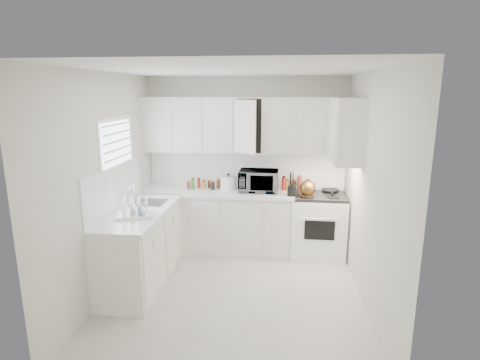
# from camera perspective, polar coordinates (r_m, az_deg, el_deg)

# --- Properties ---
(floor) EXTENTS (3.20, 3.20, 0.00)m
(floor) POSITION_cam_1_polar(r_m,az_deg,el_deg) (4.83, -0.92, -16.54)
(floor) COLOR beige
(floor) RESTS_ON ground
(ceiling) EXTENTS (3.20, 3.20, 0.00)m
(ceiling) POSITION_cam_1_polar(r_m,az_deg,el_deg) (4.21, -1.05, 16.00)
(ceiling) COLOR white
(ceiling) RESTS_ON ground
(wall_back) EXTENTS (3.00, 0.00, 3.00)m
(wall_back) POSITION_cam_1_polar(r_m,az_deg,el_deg) (5.89, 0.93, 2.42)
(wall_back) COLOR beige
(wall_back) RESTS_ON ground
(wall_front) EXTENTS (3.00, 0.00, 3.00)m
(wall_front) POSITION_cam_1_polar(r_m,az_deg,el_deg) (2.83, -5.02, -9.39)
(wall_front) COLOR beige
(wall_front) RESTS_ON ground
(wall_left) EXTENTS (0.00, 3.20, 3.20)m
(wall_left) POSITION_cam_1_polar(r_m,az_deg,el_deg) (4.76, -19.22, -0.86)
(wall_left) COLOR beige
(wall_left) RESTS_ON ground
(wall_right) EXTENTS (0.00, 3.20, 3.20)m
(wall_right) POSITION_cam_1_polar(r_m,az_deg,el_deg) (4.42, 18.72, -1.85)
(wall_right) COLOR beige
(wall_right) RESTS_ON ground
(window_blinds) EXTENTS (0.06, 0.96, 1.06)m
(window_blinds) POSITION_cam_1_polar(r_m,az_deg,el_deg) (5.01, -17.54, 2.86)
(window_blinds) COLOR white
(window_blinds) RESTS_ON wall_left
(lower_cabinets_back) EXTENTS (2.22, 0.60, 0.90)m
(lower_cabinets_back) POSITION_cam_1_polar(r_m,az_deg,el_deg) (5.87, -3.18, -6.23)
(lower_cabinets_back) COLOR beige
(lower_cabinets_back) RESTS_ON floor
(lower_cabinets_left) EXTENTS (0.60, 1.60, 0.90)m
(lower_cabinets_left) POSITION_cam_1_polar(r_m,az_deg,el_deg) (5.08, -14.43, -9.78)
(lower_cabinets_left) COLOR beige
(lower_cabinets_left) RESTS_ON floor
(countertop_back) EXTENTS (2.24, 0.64, 0.05)m
(countertop_back) POSITION_cam_1_polar(r_m,az_deg,el_deg) (5.72, -3.26, -1.77)
(countertop_back) COLOR silver
(countertop_back) RESTS_ON lower_cabinets_back
(countertop_left) EXTENTS (0.64, 1.62, 0.05)m
(countertop_left) POSITION_cam_1_polar(r_m,az_deg,el_deg) (4.91, -14.63, -4.67)
(countertop_left) COLOR silver
(countertop_left) RESTS_ON lower_cabinets_left
(backsplash_back) EXTENTS (2.98, 0.02, 0.55)m
(backsplash_back) POSITION_cam_1_polar(r_m,az_deg,el_deg) (5.90, 0.92, 1.68)
(backsplash_back) COLOR silver
(backsplash_back) RESTS_ON wall_back
(backsplash_left) EXTENTS (0.02, 1.60, 0.55)m
(backsplash_left) POSITION_cam_1_polar(r_m,az_deg,el_deg) (4.95, -18.08, -1.16)
(backsplash_left) COLOR silver
(backsplash_left) RESTS_ON wall_left
(upper_cabinets_back) EXTENTS (3.00, 0.33, 0.80)m
(upper_cabinets_back) POSITION_cam_1_polar(r_m,az_deg,el_deg) (5.70, 0.79, 4.10)
(upper_cabinets_back) COLOR beige
(upper_cabinets_back) RESTS_ON wall_back
(upper_cabinets_right) EXTENTS (0.33, 0.90, 0.80)m
(upper_cabinets_right) POSITION_cam_1_polar(r_m,az_deg,el_deg) (5.13, 15.15, 2.66)
(upper_cabinets_right) COLOR beige
(upper_cabinets_right) RESTS_ON wall_right
(sink) EXTENTS (0.42, 0.38, 0.30)m
(sink) POSITION_cam_1_polar(r_m,az_deg,el_deg) (5.19, -13.37, -1.99)
(sink) COLOR gray
(sink) RESTS_ON countertop_left
(stove) EXTENTS (0.78, 0.64, 1.19)m
(stove) POSITION_cam_1_polar(r_m,az_deg,el_deg) (5.77, 11.48, -5.30)
(stove) COLOR white
(stove) RESTS_ON floor
(tea_kettle) EXTENTS (0.36, 0.34, 0.26)m
(tea_kettle) POSITION_cam_1_polar(r_m,az_deg,el_deg) (5.47, 9.97, -1.04)
(tea_kettle) COLOR brown
(tea_kettle) RESTS_ON stove
(frying_pan) EXTENTS (0.25, 0.43, 0.04)m
(frying_pan) POSITION_cam_1_polar(r_m,az_deg,el_deg) (5.85, 13.25, -1.39)
(frying_pan) COLOR black
(frying_pan) RESTS_ON stove
(microwave) EXTENTS (0.57, 0.33, 0.38)m
(microwave) POSITION_cam_1_polar(r_m,az_deg,el_deg) (5.62, 2.77, 0.23)
(microwave) COLOR gray
(microwave) RESTS_ON countertop_back
(rice_cooker) EXTENTS (0.25, 0.25, 0.25)m
(rice_cooker) POSITION_cam_1_polar(r_m,az_deg,el_deg) (5.72, -1.71, -0.22)
(rice_cooker) COLOR white
(rice_cooker) RESTS_ON countertop_back
(paper_towel) EXTENTS (0.12, 0.12, 0.27)m
(paper_towel) POSITION_cam_1_polar(r_m,az_deg,el_deg) (5.86, 0.84, 0.21)
(paper_towel) COLOR white
(paper_towel) RESTS_ON countertop_back
(utensil_crock) EXTENTS (0.14, 0.14, 0.36)m
(utensil_crock) POSITION_cam_1_polar(r_m,az_deg,el_deg) (5.40, 7.63, -0.50)
(utensil_crock) COLOR black
(utensil_crock) RESTS_ON countertop_back
(dish_rack) EXTENTS (0.49, 0.42, 0.23)m
(dish_rack) POSITION_cam_1_polar(r_m,az_deg,el_deg) (4.66, -15.38, -3.85)
(dish_rack) COLOR white
(dish_rack) RESTS_ON countertop_left
(spice_left_0) EXTENTS (0.06, 0.06, 0.13)m
(spice_left_0) POSITION_cam_1_polar(r_m,az_deg,el_deg) (5.91, -7.47, -0.47)
(spice_left_0) COLOR brown
(spice_left_0) RESTS_ON countertop_back
(spice_left_1) EXTENTS (0.06, 0.06, 0.13)m
(spice_left_1) POSITION_cam_1_polar(r_m,az_deg,el_deg) (5.81, -6.95, -0.70)
(spice_left_1) COLOR #34802A
(spice_left_1) RESTS_ON countertop_back
(spice_left_2) EXTENTS (0.06, 0.06, 0.13)m
(spice_left_2) POSITION_cam_1_polar(r_m,az_deg,el_deg) (5.88, -6.05, -0.51)
(spice_left_2) COLOR red
(spice_left_2) RESTS_ON countertop_back
(spice_left_3) EXTENTS (0.06, 0.06, 0.13)m
(spice_left_3) POSITION_cam_1_polar(r_m,az_deg,el_deg) (5.78, -5.50, -0.74)
(spice_left_3) COLOR #C2862D
(spice_left_3) RESTS_ON countertop_back
(spice_left_4) EXTENTS (0.06, 0.06, 0.13)m
(spice_left_4) POSITION_cam_1_polar(r_m,az_deg,el_deg) (5.85, -4.61, -0.55)
(spice_left_4) COLOR #532D17
(spice_left_4) RESTS_ON countertop_back
(spice_left_5) EXTENTS (0.06, 0.06, 0.13)m
(spice_left_5) POSITION_cam_1_polar(r_m,az_deg,el_deg) (5.75, -4.04, -0.77)
(spice_left_5) COLOR black
(spice_left_5) RESTS_ON countertop_back
(spice_left_6) EXTENTS (0.06, 0.06, 0.13)m
(spice_left_6) POSITION_cam_1_polar(r_m,az_deg,el_deg) (5.83, -3.16, -0.59)
(spice_left_6) COLOR brown
(spice_left_6) RESTS_ON countertop_back
(spice_left_7) EXTENTS (0.06, 0.06, 0.13)m
(spice_left_7) POSITION_cam_1_polar(r_m,az_deg,el_deg) (5.73, -2.56, -0.81)
(spice_left_7) COLOR #34802A
(spice_left_7) RESTS_ON countertop_back
(sauce_right_0) EXTENTS (0.06, 0.06, 0.19)m
(sauce_right_0) POSITION_cam_1_polar(r_m,az_deg,el_deg) (5.79, 6.53, -0.44)
(sauce_right_0) COLOR red
(sauce_right_0) RESTS_ON countertop_back
(sauce_right_1) EXTENTS (0.06, 0.06, 0.19)m
(sauce_right_1) POSITION_cam_1_polar(r_m,az_deg,el_deg) (5.73, 7.08, -0.59)
(sauce_right_1) COLOR #C2862D
(sauce_right_1) RESTS_ON countertop_back
(sauce_right_2) EXTENTS (0.06, 0.06, 0.19)m
(sauce_right_2) POSITION_cam_1_polar(r_m,az_deg,el_deg) (5.79, 7.61, -0.47)
(sauce_right_2) COLOR #532D17
(sauce_right_2) RESTS_ON countertop_back
(sauce_right_3) EXTENTS (0.06, 0.06, 0.19)m
(sauce_right_3) POSITION_cam_1_polar(r_m,az_deg,el_deg) (5.73, 8.18, -0.62)
(sauce_right_3) COLOR black
(sauce_right_3) RESTS_ON countertop_back
(sauce_right_4) EXTENTS (0.06, 0.06, 0.19)m
(sauce_right_4) POSITION_cam_1_polar(r_m,az_deg,el_deg) (5.79, 8.70, -0.49)
(sauce_right_4) COLOR brown
(sauce_right_4) RESTS_ON countertop_back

